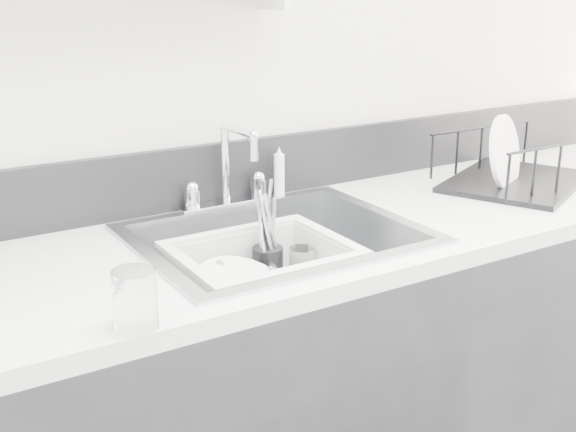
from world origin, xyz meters
TOP-DOWN VIEW (x-y plane):
  - counter_run at (0.00, 1.19)m, footprint 3.20×0.62m
  - backsplash at (0.00, 1.49)m, footprint 3.20×0.02m
  - sink at (0.00, 1.19)m, footprint 0.64×0.52m
  - faucet at (0.00, 1.44)m, footprint 0.26×0.18m
  - side_sprayer at (0.16, 1.44)m, footprint 0.03×0.03m
  - wash_tub at (-0.05, 1.18)m, footprint 0.41×0.34m
  - plate_stack at (-0.10, 1.14)m, footprint 0.28×0.27m
  - utensil_cup at (0.02, 1.26)m, footprint 0.08×0.08m
  - ladle at (-0.07, 1.20)m, footprint 0.32×0.21m
  - tumbler_in_tub at (0.09, 1.22)m, footprint 0.08×0.08m
  - tumbler_counter at (-0.44, 0.91)m, footprint 0.09×0.09m
  - dish_rack at (0.81, 1.21)m, footprint 0.53×0.48m
  - bowl_small at (0.09, 1.10)m, footprint 0.12×0.12m

SIDE VIEW (x-z plane):
  - counter_run at x=0.00m, z-range 0.00..0.92m
  - bowl_small at x=0.09m, z-range 0.77..0.80m
  - plate_stack at x=-0.10m, z-range 0.74..0.85m
  - ladle at x=-0.07m, z-range 0.77..0.85m
  - tumbler_in_tub at x=0.09m, z-range 0.77..0.86m
  - utensil_cup at x=0.02m, z-range 0.70..0.95m
  - wash_tub at x=-0.05m, z-range 0.75..0.90m
  - sink at x=0.00m, z-range 0.73..0.93m
  - tumbler_counter at x=-0.44m, z-range 0.92..1.02m
  - faucet at x=0.00m, z-range 0.87..1.09m
  - side_sprayer at x=0.16m, z-range 0.92..1.06m
  - dish_rack at x=0.81m, z-range 0.92..1.07m
  - backsplash at x=0.00m, z-range 0.92..1.08m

